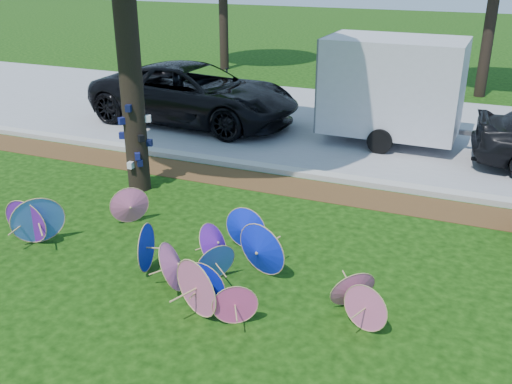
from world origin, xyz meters
The scene contains 7 objects.
ground centered at (0.00, 0.00, 0.00)m, with size 90.00×90.00×0.00m, color black.
mulch_strip centered at (0.00, 4.50, 0.01)m, with size 90.00×1.00×0.01m, color #472D16.
curb centered at (0.00, 5.20, 0.06)m, with size 90.00×0.30×0.12m, color #B7B5AD.
street centered at (0.00, 9.35, 0.01)m, with size 90.00×8.00×0.01m, color gray.
parasol_pile centered at (-0.22, 0.66, 0.38)m, with size 6.34×2.48×0.87m.
black_van centered at (-3.84, 8.02, 0.81)m, with size 2.69×5.83×1.62m, color black.
cargo_trailer centered at (1.50, 8.34, 1.43)m, with size 3.24×2.05×2.87m, color silver.
Camera 1 is at (3.71, -5.74, 4.42)m, focal length 40.00 mm.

